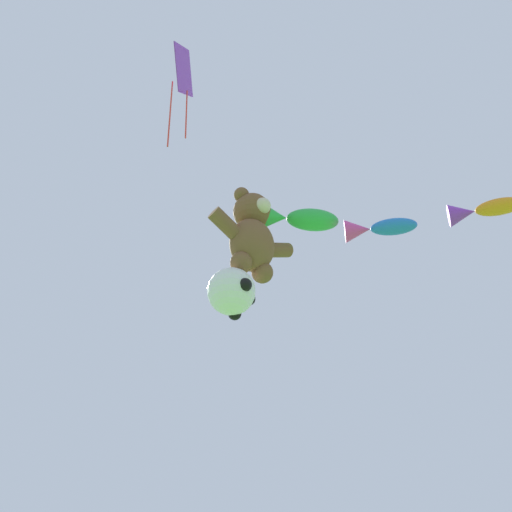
{
  "coord_description": "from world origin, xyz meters",
  "views": [
    {
      "loc": [
        -7.07,
        -0.87,
        1.45
      ],
      "look_at": [
        -0.66,
        6.95,
        8.87
      ],
      "focal_mm": 40.0,
      "sensor_mm": 36.0,
      "label": 1
    }
  ],
  "objects_px": {
    "teddy_bear_kite": "(252,234)",
    "fish_kite_emerald": "(292,218)",
    "fish_kite_tangerine": "(480,210)",
    "soccer_ball_kite": "(232,292)",
    "fish_kite_cobalt": "(376,229)",
    "diamond_kite": "(183,76)"
  },
  "relations": [
    {
      "from": "teddy_bear_kite",
      "to": "diamond_kite",
      "type": "height_order",
      "value": "diamond_kite"
    },
    {
      "from": "fish_kite_emerald",
      "to": "fish_kite_cobalt",
      "type": "relative_size",
      "value": 1.27
    },
    {
      "from": "fish_kite_cobalt",
      "to": "diamond_kite",
      "type": "xyz_separation_m",
      "value": [
        -5.59,
        0.42,
        1.74
      ]
    },
    {
      "from": "teddy_bear_kite",
      "to": "diamond_kite",
      "type": "bearing_deg",
      "value": -155.99
    },
    {
      "from": "fish_kite_emerald",
      "to": "fish_kite_tangerine",
      "type": "distance_m",
      "value": 4.6
    },
    {
      "from": "soccer_ball_kite",
      "to": "diamond_kite",
      "type": "height_order",
      "value": "diamond_kite"
    },
    {
      "from": "fish_kite_tangerine",
      "to": "diamond_kite",
      "type": "bearing_deg",
      "value": 162.04
    },
    {
      "from": "soccer_ball_kite",
      "to": "fish_kite_cobalt",
      "type": "bearing_deg",
      "value": -33.47
    },
    {
      "from": "soccer_ball_kite",
      "to": "diamond_kite",
      "type": "distance_m",
      "value": 4.91
    },
    {
      "from": "soccer_ball_kite",
      "to": "fish_kite_tangerine",
      "type": "xyz_separation_m",
      "value": [
        4.62,
        -3.88,
        2.32
      ]
    },
    {
      "from": "fish_kite_emerald",
      "to": "fish_kite_tangerine",
      "type": "height_order",
      "value": "fish_kite_emerald"
    },
    {
      "from": "teddy_bear_kite",
      "to": "fish_kite_tangerine",
      "type": "bearing_deg",
      "value": -41.97
    },
    {
      "from": "teddy_bear_kite",
      "to": "fish_kite_tangerine",
      "type": "distance_m",
      "value": 5.62
    },
    {
      "from": "teddy_bear_kite",
      "to": "fish_kite_tangerine",
      "type": "xyz_separation_m",
      "value": [
        4.16,
        -3.74,
        0.54
      ]
    },
    {
      "from": "teddy_bear_kite",
      "to": "fish_kite_emerald",
      "type": "height_order",
      "value": "teddy_bear_kite"
    },
    {
      "from": "teddy_bear_kite",
      "to": "fish_kite_cobalt",
      "type": "height_order",
      "value": "teddy_bear_kite"
    },
    {
      "from": "teddy_bear_kite",
      "to": "diamond_kite",
      "type": "xyz_separation_m",
      "value": [
        -3.11,
        -1.39,
        2.06
      ]
    },
    {
      "from": "soccer_ball_kite",
      "to": "fish_kite_cobalt",
      "type": "distance_m",
      "value": 4.11
    },
    {
      "from": "teddy_bear_kite",
      "to": "soccer_ball_kite",
      "type": "height_order",
      "value": "teddy_bear_kite"
    },
    {
      "from": "fish_kite_emerald",
      "to": "diamond_kite",
      "type": "bearing_deg",
      "value": -167.52
    },
    {
      "from": "teddy_bear_kite",
      "to": "fish_kite_emerald",
      "type": "xyz_separation_m",
      "value": [
        0.89,
        -0.5,
        0.65
      ]
    },
    {
      "from": "fish_kite_tangerine",
      "to": "soccer_ball_kite",
      "type": "bearing_deg",
      "value": 139.99
    }
  ]
}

